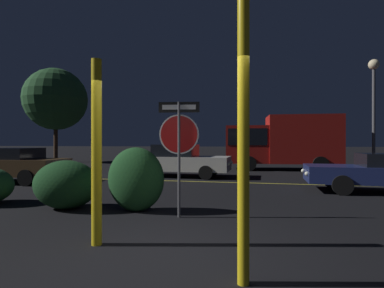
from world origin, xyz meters
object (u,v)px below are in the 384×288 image
(street_lamp, at_px, (374,90))
(stop_sign, at_px, (179,135))
(yellow_pole_left, at_px, (97,152))
(passing_car_1, at_px, (12,165))
(hedge_bush_2, at_px, (136,179))
(yellow_pole_right, at_px, (243,138))
(hedge_bush_1, at_px, (66,184))
(passing_car_2, at_px, (178,161))
(tree_0, at_px, (56,99))
(delivery_truck, at_px, (280,141))

(street_lamp, bearing_deg, stop_sign, -123.94)
(yellow_pole_left, height_order, passing_car_1, yellow_pole_left)
(stop_sign, xyz_separation_m, passing_car_1, (-7.82, 4.07, -1.02))
(hedge_bush_2, bearing_deg, yellow_pole_right, -50.61)
(yellow_pole_left, distance_m, passing_car_1, 9.22)
(yellow_pole_right, distance_m, hedge_bush_1, 5.29)
(yellow_pole_left, distance_m, street_lamp, 16.37)
(hedge_bush_2, xyz_separation_m, passing_car_2, (-0.82, 7.10, 0.01))
(hedge_bush_1, bearing_deg, passing_car_1, 142.70)
(stop_sign, distance_m, hedge_bush_2, 1.51)
(passing_car_1, distance_m, passing_car_2, 6.80)
(stop_sign, bearing_deg, yellow_pole_left, -120.76)
(hedge_bush_1, bearing_deg, tree_0, 126.88)
(stop_sign, height_order, passing_car_1, stop_sign)
(passing_car_1, distance_m, street_lamp, 17.81)
(hedge_bush_1, xyz_separation_m, tree_0, (-11.56, 15.41, 4.56))
(yellow_pole_right, xyz_separation_m, tree_0, (-15.80, 18.39, 3.52))
(stop_sign, relative_size, passing_car_1, 0.56)
(hedge_bush_2, relative_size, passing_car_1, 0.34)
(passing_car_2, bearing_deg, street_lamp, 115.33)
(hedge_bush_1, distance_m, delivery_truck, 13.26)
(yellow_pole_left, distance_m, passing_car_2, 9.42)
(yellow_pole_right, height_order, passing_car_1, yellow_pole_right)
(hedge_bush_2, bearing_deg, street_lamp, 51.69)
(passing_car_2, bearing_deg, tree_0, -121.50)
(street_lamp, distance_m, tree_0, 22.60)
(passing_car_1, bearing_deg, yellow_pole_left, -134.88)
(tree_0, bearing_deg, hedge_bush_2, -49.09)
(hedge_bush_2, distance_m, passing_car_2, 7.15)
(stop_sign, bearing_deg, hedge_bush_1, 167.50)
(street_lamp, bearing_deg, hedge_bush_1, -133.08)
(yellow_pole_right, xyz_separation_m, delivery_truck, (1.63, 14.83, 0.06))
(delivery_truck, bearing_deg, tree_0, 75.01)
(yellow_pole_right, relative_size, hedge_bush_1, 2.05)
(yellow_pole_right, xyz_separation_m, street_lamp, (6.43, 14.39, 2.80))
(yellow_pole_left, distance_m, yellow_pole_right, 2.40)
(stop_sign, bearing_deg, passing_car_1, 145.19)
(stop_sign, distance_m, yellow_pole_left, 2.08)
(stop_sign, bearing_deg, hedge_bush_2, 155.54)
(yellow_pole_left, xyz_separation_m, passing_car_1, (-7.00, 5.96, -0.72))
(hedge_bush_2, xyz_separation_m, tree_0, (-13.28, 15.33, 4.41))
(yellow_pole_left, distance_m, hedge_bush_1, 3.05)
(stop_sign, relative_size, yellow_pole_left, 0.85)
(passing_car_1, xyz_separation_m, passing_car_2, (5.90, 3.37, 0.04))
(yellow_pole_left, xyz_separation_m, hedge_bush_1, (-2.00, 2.15, -0.84))
(yellow_pole_right, height_order, hedge_bush_1, yellow_pole_right)
(stop_sign, distance_m, passing_car_1, 8.87)
(stop_sign, relative_size, yellow_pole_right, 0.75)
(tree_0, bearing_deg, delivery_truck, -11.56)
(yellow_pole_left, relative_size, street_lamp, 0.47)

